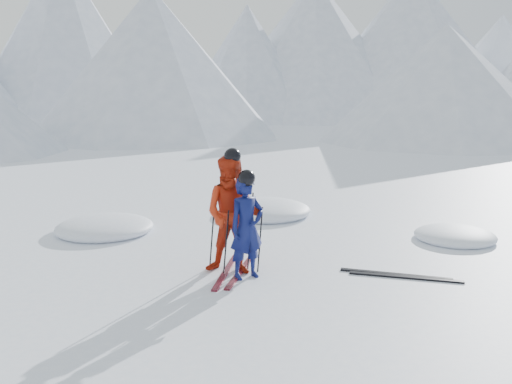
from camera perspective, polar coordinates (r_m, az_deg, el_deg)
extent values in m
plane|color=white|center=(9.69, 11.79, -6.60)|extent=(160.00, 160.00, 0.00)
cone|color=#B2BCD1|center=(49.94, -19.51, 14.95)|extent=(23.96, 23.96, 14.35)
cone|color=#B2BCD1|center=(59.98, -11.43, 13.33)|extent=(17.69, 17.69, 11.93)
cone|color=#B2BCD1|center=(52.79, -0.91, 13.36)|extent=(19.63, 19.63, 10.85)
cone|color=#B2BCD1|center=(57.08, 6.09, 14.75)|extent=(23.31, 23.31, 14.15)
cone|color=#B2BCD1|center=(59.16, 15.93, 14.62)|extent=(28.94, 28.94, 14.88)
cone|color=silver|center=(64.56, 24.22, 11.90)|extent=(24.45, 24.45, 10.76)
cone|color=#B2BCD1|center=(32.51, 19.14, 10.72)|extent=(14.00, 14.00, 6.50)
cone|color=#B2BCD1|center=(34.65, -10.76, 13.13)|extent=(16.00, 16.00, 9.00)
imported|color=#0C134A|center=(8.21, -0.98, -3.81)|extent=(0.67, 0.56, 1.57)
imported|color=#B7270E|center=(8.41, -2.45, -2.42)|extent=(1.09, 0.97, 1.87)
cylinder|color=black|center=(8.39, -3.16, -5.36)|extent=(0.11, 0.08, 1.04)
cylinder|color=black|center=(8.56, 0.44, -5.02)|extent=(0.11, 0.07, 1.04)
cylinder|color=black|center=(8.70, -4.61, -4.12)|extent=(0.12, 0.10, 1.24)
cylinder|color=black|center=(8.67, -0.59, -4.13)|extent=(0.12, 0.09, 1.24)
cube|color=black|center=(8.65, -3.20, -8.38)|extent=(0.61, 1.65, 0.03)
cube|color=black|center=(8.68, -1.61, -8.30)|extent=(0.72, 1.61, 0.03)
cube|color=black|center=(8.79, 14.47, -8.40)|extent=(1.56, 0.84, 0.03)
cube|color=black|center=(8.70, 15.48, -8.64)|extent=(1.58, 0.79, 0.03)
ellipsoid|color=white|center=(11.48, -15.61, -4.07)|extent=(1.97, 1.97, 0.43)
ellipsoid|color=white|center=(11.18, 20.17, -4.72)|extent=(1.54, 1.54, 0.34)
ellipsoid|color=white|center=(12.60, 0.87, -2.39)|extent=(2.15, 2.15, 0.47)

